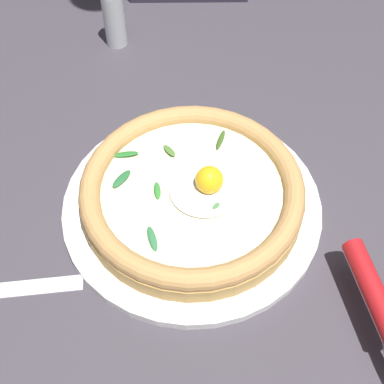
{
  "coord_description": "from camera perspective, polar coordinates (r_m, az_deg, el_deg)",
  "views": [
    {
      "loc": [
        0.05,
        -0.32,
        0.5
      ],
      "look_at": [
        0.04,
        0.03,
        0.03
      ],
      "focal_mm": 48.57,
      "sensor_mm": 36.0,
      "label": 1
    }
  ],
  "objects": [
    {
      "name": "pepper_shaker",
      "position": [
        0.82,
        -8.54,
        18.24
      ],
      "size": [
        0.03,
        0.03,
        0.08
      ],
      "primitive_type": "cylinder",
      "color": "silver",
      "rests_on": "ground"
    },
    {
      "name": "ground_plane",
      "position": [
        0.61,
        -3.74,
        -4.88
      ],
      "size": [
        2.4,
        2.4,
        0.03
      ],
      "primitive_type": "cube",
      "color": "#3D3840",
      "rests_on": "ground"
    },
    {
      "name": "pizza_plate",
      "position": [
        0.61,
        -0.0,
        -1.47
      ],
      "size": [
        0.3,
        0.3,
        0.01
      ],
      "primitive_type": "cylinder",
      "color": "white",
      "rests_on": "ground"
    },
    {
      "name": "pizza_cutter",
      "position": [
        0.53,
        20.19,
        -12.22
      ],
      "size": [
        0.05,
        0.17,
        0.08
      ],
      "color": "silver",
      "rests_on": "ground"
    },
    {
      "name": "pizza",
      "position": [
        0.59,
        0.03,
        0.01
      ],
      "size": [
        0.25,
        0.25,
        0.06
      ],
      "color": "tan",
      "rests_on": "pizza_plate"
    }
  ]
}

